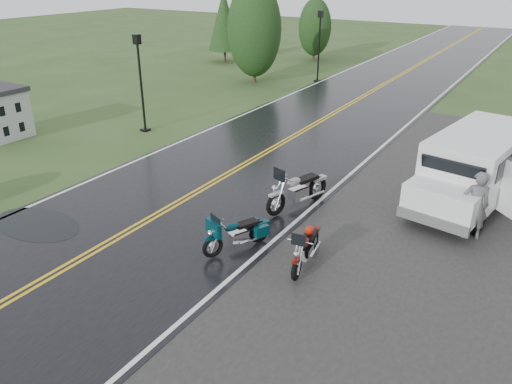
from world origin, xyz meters
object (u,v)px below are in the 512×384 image
(motorcycle_red, at_px, (297,260))
(motorcycle_silver, at_px, (276,195))
(person_at_van, at_px, (475,206))
(lamp_post_far_left, at_px, (319,47))
(van_white, at_px, (419,180))
(lamp_post_near_left, at_px, (141,84))
(motorcycle_teal, at_px, (212,239))

(motorcycle_red, height_order, motorcycle_silver, motorcycle_silver)
(person_at_van, xyz_separation_m, lamp_post_far_left, (-12.37, 16.47, 1.24))
(lamp_post_far_left, bearing_deg, van_white, -56.01)
(van_white, distance_m, person_at_van, 1.82)
(van_white, bearing_deg, lamp_post_near_left, -179.61)
(motorcycle_silver, relative_size, person_at_van, 1.26)
(motorcycle_silver, height_order, van_white, van_white)
(motorcycle_silver, distance_m, lamp_post_far_left, 19.59)
(motorcycle_teal, bearing_deg, motorcycle_silver, 110.28)
(motorcycle_teal, relative_size, van_white, 0.34)
(motorcycle_silver, bearing_deg, motorcycle_red, -34.78)
(motorcycle_red, bearing_deg, motorcycle_silver, 118.65)
(person_at_van, bearing_deg, van_white, -40.72)
(van_white, bearing_deg, motorcycle_teal, -116.15)
(motorcycle_red, bearing_deg, motorcycle_teal, 176.64)
(person_at_van, distance_m, lamp_post_far_left, 20.63)
(van_white, bearing_deg, motorcycle_silver, -136.98)
(motorcycle_silver, bearing_deg, lamp_post_far_left, 128.90)
(lamp_post_far_left, bearing_deg, motorcycle_silver, -68.56)
(motorcycle_red, bearing_deg, lamp_post_far_left, 104.72)
(lamp_post_near_left, bearing_deg, person_at_van, -10.42)
(motorcycle_silver, xyz_separation_m, person_at_van, (5.23, 1.71, 0.25))
(motorcycle_red, distance_m, motorcycle_teal, 2.30)
(motorcycle_silver, bearing_deg, motorcycle_teal, -76.89)
(person_at_van, height_order, lamp_post_far_left, lamp_post_far_left)
(person_at_van, xyz_separation_m, lamp_post_near_left, (-14.59, 2.68, 1.18))
(motorcycle_red, distance_m, lamp_post_far_left, 22.86)
(van_white, bearing_deg, person_at_van, -11.15)
(motorcycle_silver, bearing_deg, lamp_post_near_left, 172.30)
(van_white, bearing_deg, lamp_post_far_left, 133.40)
(motorcycle_teal, bearing_deg, lamp_post_far_left, 132.79)
(van_white, height_order, lamp_post_far_left, lamp_post_far_left)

